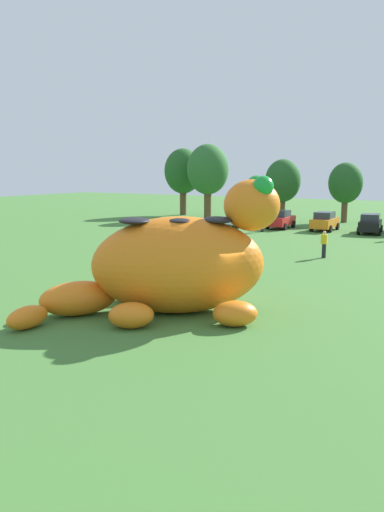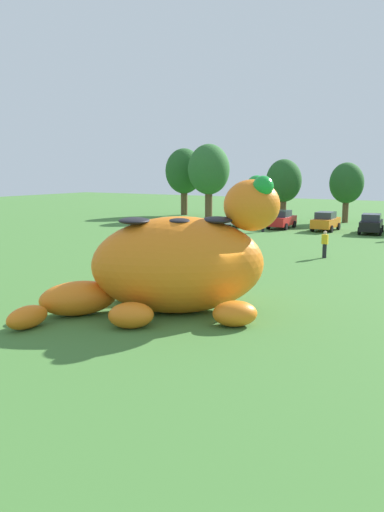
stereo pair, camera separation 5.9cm
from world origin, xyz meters
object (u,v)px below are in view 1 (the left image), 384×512
object	(u,v)px
car_red	(281,219)
car_orange	(325,221)
spectator_mid_field	(262,222)
spectator_wandering	(324,244)
giant_inflatable_creature	(178,263)
car_black	(370,224)
car_white	(241,217)

from	to	relation	value
car_red	car_orange	bearing A→B (deg)	4.66
car_orange	spectator_mid_field	bearing A→B (deg)	-139.15
car_red	spectator_mid_field	xyz separation A→B (m)	(-0.33, -3.53, -0.01)
spectator_wandering	spectator_mid_field	bearing A→B (deg)	129.49
giant_inflatable_creature	car_orange	distance (m)	30.66
car_orange	car_black	bearing A→B (deg)	-1.17
giant_inflatable_creature	car_white	distance (m)	32.27
car_black	spectator_mid_field	world-z (taller)	car_black
car_red	spectator_mid_field	distance (m)	3.54
giant_inflatable_creature	car_black	xyz separation A→B (m)	(0.42, 30.34, -1.08)
car_red	spectator_wandering	xyz separation A→B (m)	(8.67, -14.45, -0.01)
car_white	car_orange	size ratio (longest dim) A/B	1.01
car_red	spectator_mid_field	size ratio (longest dim) A/B	2.45
car_red	spectator_wandering	world-z (taller)	car_red
car_white	spectator_mid_field	distance (m)	5.10
spectator_mid_field	spectator_wandering	bearing A→B (deg)	-50.51
giant_inflatable_creature	car_white	xyz separation A→B (m)	(-11.88, 29.98, -1.08)
giant_inflatable_creature	car_red	world-z (taller)	giant_inflatable_creature
spectator_wandering	car_black	bearing A→B (deg)	91.90
car_white	spectator_wandering	bearing A→B (deg)	-48.28
car_white	spectator_mid_field	xyz separation A→B (m)	(3.79, -3.42, -0.01)
spectator_mid_field	spectator_wandering	world-z (taller)	same
car_red	car_black	world-z (taller)	same
giant_inflatable_creature	spectator_mid_field	bearing A→B (deg)	106.94
giant_inflatable_creature	spectator_wandering	distance (m)	15.70
car_orange	spectator_wandering	xyz separation A→B (m)	(4.54, -14.79, -0.01)
spectator_mid_field	spectator_wandering	size ratio (longest dim) A/B	1.00
car_white	spectator_mid_field	size ratio (longest dim) A/B	2.45
car_white	car_red	world-z (taller)	same
car_black	spectator_mid_field	size ratio (longest dim) A/B	2.52
car_white	spectator_mid_field	bearing A→B (deg)	-42.06
car_white	car_black	world-z (taller)	same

